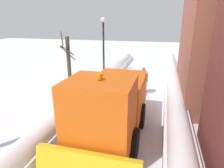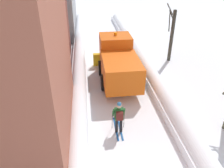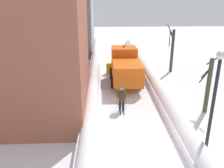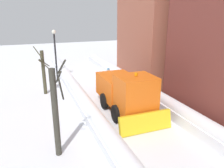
% 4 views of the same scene
% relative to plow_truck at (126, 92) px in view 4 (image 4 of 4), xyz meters
% --- Properties ---
extents(ground_plane, '(80.00, 80.00, 0.00)m').
position_rel_plow_truck_xyz_m(ground_plane, '(-0.16, 0.68, -1.48)').
color(ground_plane, white).
extents(snowbank_left, '(1.10, 36.00, 1.11)m').
position_rel_plow_truck_xyz_m(snowbank_left, '(-2.69, 0.68, -0.98)').
color(snowbank_left, white).
rests_on(snowbank_left, ground).
extents(snowbank_right, '(1.10, 36.00, 0.93)m').
position_rel_plow_truck_xyz_m(snowbank_right, '(2.38, 0.68, -1.09)').
color(snowbank_right, white).
rests_on(snowbank_right, ground).
extents(plow_truck, '(3.20, 5.98, 3.12)m').
position_rel_plow_truck_xyz_m(plow_truck, '(0.00, 0.00, 0.00)').
color(plow_truck, orange).
rests_on(plow_truck, ground).
extents(skier, '(0.62, 1.80, 1.81)m').
position_rel_plow_truck_xyz_m(skier, '(-0.73, -5.34, -0.48)').
color(skier, black).
rests_on(skier, ground).
extents(traffic_light_pole, '(0.28, 0.42, 4.46)m').
position_rel_plow_truck_xyz_m(traffic_light_pole, '(-3.50, -3.34, 1.65)').
color(traffic_light_pole, black).
rests_on(traffic_light_pole, ground).
extents(street_lamp, '(0.40, 0.40, 4.95)m').
position_rel_plow_truck_xyz_m(street_lamp, '(3.26, -9.52, 1.68)').
color(street_lamp, black).
rests_on(street_lamp, ground).
extents(bare_tree_near, '(1.22, 0.91, 3.97)m').
position_rel_plow_truck_xyz_m(bare_tree_near, '(4.75, -5.70, 0.42)').
color(bare_tree_near, '#3F3C2A').
rests_on(bare_tree_near, ground).
extents(bare_tree_mid, '(0.70, 1.31, 4.65)m').
position_rel_plow_truck_xyz_m(bare_tree_mid, '(4.88, 3.13, 0.75)').
color(bare_tree_mid, '#38352D').
rests_on(bare_tree_mid, ground).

